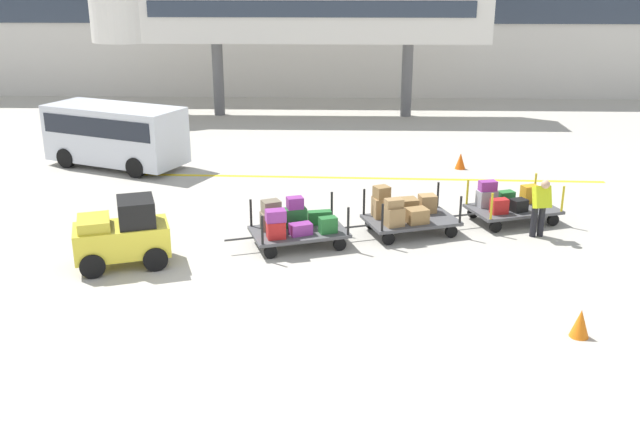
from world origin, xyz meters
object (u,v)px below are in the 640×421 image
(baggage_tug, at_px, (123,235))
(baggage_cart_lead, at_px, (294,224))
(safety_cone_far, at_px, (460,161))
(baggage_handler, at_px, (541,205))
(baggage_cart_tail, at_px, (509,204))
(safety_cone_near, at_px, (580,323))
(baggage_cart_middle, at_px, (405,213))
(shuttle_van, at_px, (115,131))

(baggage_tug, relative_size, baggage_cart_lead, 0.76)
(safety_cone_far, bearing_deg, baggage_handler, -81.59)
(baggage_cart_lead, bearing_deg, baggage_tug, -160.75)
(baggage_cart_tail, relative_size, safety_cone_near, 5.59)
(baggage_cart_middle, bearing_deg, baggage_cart_lead, -160.66)
(baggage_cart_middle, distance_m, safety_cone_far, 6.80)
(baggage_cart_lead, xyz_separation_m, baggage_cart_tail, (5.68, 1.99, -0.07))
(baggage_tug, relative_size, baggage_handler, 1.50)
(baggage_cart_lead, distance_m, baggage_cart_middle, 2.97)
(baggage_tug, xyz_separation_m, baggage_cart_lead, (3.82, 1.33, -0.19))
(baggage_cart_middle, relative_size, baggage_handler, 1.97)
(safety_cone_near, bearing_deg, baggage_cart_tail, 89.45)
(baggage_cart_tail, relative_size, shuttle_van, 0.60)
(shuttle_van, bearing_deg, baggage_cart_lead, -47.73)
(baggage_cart_middle, height_order, shuttle_van, shuttle_van)
(baggage_cart_middle, bearing_deg, baggage_tug, -160.71)
(baggage_handler, distance_m, shuttle_van, 14.37)
(baggage_handler, bearing_deg, shuttle_van, 153.12)
(baggage_cart_middle, distance_m, baggage_handler, 3.40)
(baggage_tug, bearing_deg, shuttle_van, 108.03)
(baggage_handler, relative_size, safety_cone_near, 2.84)
(baggage_handler, bearing_deg, safety_cone_near, -96.16)
(baggage_cart_middle, relative_size, shuttle_van, 0.60)
(baggage_cart_tail, bearing_deg, baggage_handler, -67.32)
(baggage_tug, bearing_deg, safety_cone_near, -18.04)
(safety_cone_near, relative_size, safety_cone_far, 1.00)
(shuttle_van, distance_m, safety_cone_far, 11.88)
(baggage_cart_lead, height_order, baggage_cart_tail, baggage_cart_lead)
(shuttle_van, bearing_deg, baggage_cart_middle, -33.77)
(baggage_cart_middle, bearing_deg, baggage_handler, -3.18)
(baggage_cart_middle, bearing_deg, safety_cone_near, -62.40)
(safety_cone_near, bearing_deg, safety_cone_far, 91.97)
(baggage_tug, bearing_deg, safety_cone_far, 43.80)
(baggage_cart_middle, height_order, safety_cone_near, baggage_cart_middle)
(baggage_handler, height_order, safety_cone_far, baggage_handler)
(baggage_tug, height_order, shuttle_van, shuttle_van)
(baggage_cart_tail, distance_m, safety_cone_near, 6.41)
(shuttle_van, relative_size, safety_cone_near, 9.38)
(baggage_tug, xyz_separation_m, shuttle_van, (-2.81, 8.62, 0.48))
(baggage_cart_lead, xyz_separation_m, shuttle_van, (-6.63, 7.29, 0.67))
(baggage_cart_tail, bearing_deg, safety_cone_far, 94.99)
(safety_cone_near, bearing_deg, baggage_tug, 161.96)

